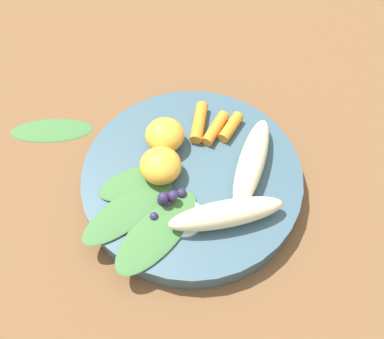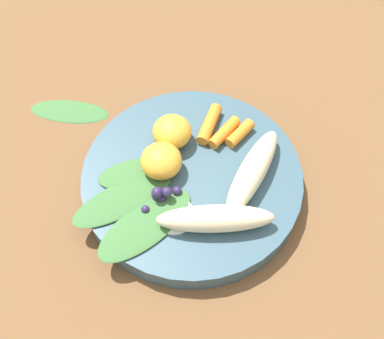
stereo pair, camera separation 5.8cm
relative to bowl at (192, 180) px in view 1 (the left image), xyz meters
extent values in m
plane|color=brown|center=(0.00, 0.00, -0.01)|extent=(2.40, 2.40, 0.00)
cylinder|color=#385666|center=(0.00, 0.00, 0.00)|extent=(0.28, 0.28, 0.03)
ellipsoid|color=beige|center=(-0.07, 0.01, 0.03)|extent=(0.09, 0.14, 0.03)
ellipsoid|color=beige|center=(-0.03, 0.07, 0.03)|extent=(0.14, 0.03, 0.03)
ellipsoid|color=#F4A833|center=(0.04, -0.01, 0.03)|extent=(0.05, 0.05, 0.04)
ellipsoid|color=#F4A833|center=(0.02, -0.05, 0.03)|extent=(0.05, 0.05, 0.04)
cylinder|color=orange|center=(-0.06, -0.06, 0.02)|extent=(0.04, 0.04, 0.02)
cylinder|color=orange|center=(-0.04, -0.06, 0.02)|extent=(0.05, 0.05, 0.02)
cylinder|color=orange|center=(-0.02, -0.07, 0.02)|extent=(0.04, 0.06, 0.02)
sphere|color=#2D234C|center=(0.02, 0.03, 0.02)|extent=(0.01, 0.01, 0.01)
sphere|color=#2D234C|center=(0.04, 0.03, 0.02)|extent=(0.01, 0.01, 0.01)
sphere|color=#2D234C|center=(0.04, 0.04, 0.02)|extent=(0.01, 0.01, 0.01)
sphere|color=#2D234C|center=(0.04, 0.03, 0.02)|extent=(0.01, 0.01, 0.01)
sphere|color=#2D234C|center=(0.04, 0.04, 0.03)|extent=(0.01, 0.01, 0.01)
sphere|color=#2D234C|center=(0.06, 0.05, 0.02)|extent=(0.01, 0.01, 0.01)
sphere|color=#2D234C|center=(0.03, 0.04, 0.03)|extent=(0.01, 0.01, 0.01)
cylinder|color=white|center=(0.02, 0.06, 0.02)|extent=(0.05, 0.05, 0.00)
ellipsoid|color=#3D7038|center=(0.07, 0.00, 0.02)|extent=(0.10, 0.06, 0.01)
ellipsoid|color=#3D7038|center=(0.08, 0.04, 0.02)|extent=(0.14, 0.11, 0.01)
ellipsoid|color=#3D7038|center=(0.06, 0.07, 0.02)|extent=(0.14, 0.13, 0.01)
ellipsoid|color=#3D7038|center=(0.18, -0.13, -0.01)|extent=(0.12, 0.06, 0.01)
camera|label=1|loc=(0.06, 0.31, 0.51)|focal=44.02mm
camera|label=2|loc=(0.01, 0.32, 0.51)|focal=44.02mm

